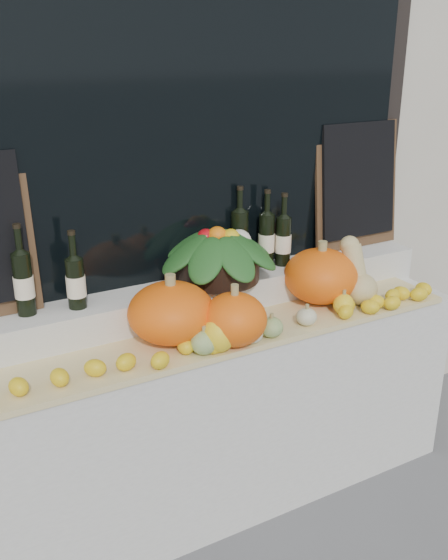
# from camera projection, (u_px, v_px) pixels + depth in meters

# --- Properties ---
(display_sill) EXTENTS (2.30, 0.55, 0.88)m
(display_sill) POSITION_uv_depth(u_px,v_px,m) (216.00, 414.00, 2.83)
(display_sill) COLOR silver
(display_sill) RESTS_ON ground
(rear_tier) EXTENTS (2.30, 0.25, 0.16)m
(rear_tier) POSITION_uv_depth(u_px,v_px,m) (199.00, 298.00, 2.76)
(rear_tier) COLOR silver
(rear_tier) RESTS_ON display_sill
(straw_bedding) EXTENTS (2.10, 0.32, 0.02)m
(straw_bedding) POSITION_uv_depth(u_px,v_px,m) (230.00, 335.00, 2.56)
(straw_bedding) COLOR tan
(straw_bedding) RESTS_ON display_sill
(pumpkin_left) EXTENTS (0.40, 0.40, 0.24)m
(pumpkin_left) POSITION_uv_depth(u_px,v_px,m) (171.00, 313.00, 2.45)
(pumpkin_left) COLOR #FF640D
(pumpkin_left) RESTS_ON straw_bedding
(pumpkin_right) EXTENTS (0.37, 0.37, 0.25)m
(pumpkin_right) POSITION_uv_depth(u_px,v_px,m) (321.00, 276.00, 2.82)
(pumpkin_right) COLOR #FF640D
(pumpkin_right) RESTS_ON straw_bedding
(pumpkin_center) EXTENTS (0.32, 0.32, 0.21)m
(pumpkin_center) POSITION_uv_depth(u_px,v_px,m) (235.00, 319.00, 2.43)
(pumpkin_center) COLOR #FF640D
(pumpkin_center) RESTS_ON straw_bedding
(butternut_squash) EXTENTS (0.16, 0.22, 0.30)m
(butternut_squash) POSITION_uv_depth(u_px,v_px,m) (357.00, 277.00, 2.82)
(butternut_squash) COLOR tan
(butternut_squash) RESTS_ON straw_bedding
(decorative_gourds) EXTENTS (0.80, 0.15, 0.17)m
(decorative_gourds) POSITION_uv_depth(u_px,v_px,m) (252.00, 329.00, 2.47)
(decorative_gourds) COLOR #316B20
(decorative_gourds) RESTS_ON straw_bedding
(lemon_heap) EXTENTS (2.20, 0.16, 0.06)m
(lemon_heap) POSITION_uv_depth(u_px,v_px,m) (244.00, 336.00, 2.46)
(lemon_heap) COLOR yellow
(lemon_heap) RESTS_ON straw_bedding
(produce_bowl) EXTENTS (0.56, 0.56, 0.25)m
(produce_bowl) POSITION_uv_depth(u_px,v_px,m) (217.00, 253.00, 2.72)
(produce_bowl) COLOR black
(produce_bowl) RESTS_ON rear_tier
(wine_bottle_far_left) EXTENTS (0.08, 0.08, 0.36)m
(wine_bottle_far_left) POSITION_uv_depth(u_px,v_px,m) (24.00, 283.00, 2.36)
(wine_bottle_far_left) COLOR black
(wine_bottle_far_left) RESTS_ON rear_tier
(wine_bottle_near_left) EXTENTS (0.08, 0.08, 0.32)m
(wine_bottle_near_left) POSITION_uv_depth(u_px,v_px,m) (76.00, 282.00, 2.43)
(wine_bottle_near_left) COLOR black
(wine_bottle_near_left) RESTS_ON rear_tier
(wine_bottle_tall) EXTENTS (0.08, 0.08, 0.38)m
(wine_bottle_tall) POSITION_uv_depth(u_px,v_px,m) (240.00, 239.00, 2.84)
(wine_bottle_tall) COLOR black
(wine_bottle_tall) RESTS_ON rear_tier
(wine_bottle_near_right) EXTENTS (0.08, 0.08, 0.36)m
(wine_bottle_near_right) POSITION_uv_depth(u_px,v_px,m) (266.00, 239.00, 2.87)
(wine_bottle_near_right) COLOR black
(wine_bottle_near_right) RESTS_ON rear_tier
(wine_bottle_far_right) EXTENTS (0.08, 0.08, 0.34)m
(wine_bottle_far_right) POSITION_uv_depth(u_px,v_px,m) (283.00, 240.00, 2.89)
(wine_bottle_far_right) COLOR black
(wine_bottle_far_right) RESTS_ON rear_tier
(chalkboard_right) EXTENTS (0.50, 0.09, 0.62)m
(chalkboard_right) POSITION_uv_depth(u_px,v_px,m) (358.00, 183.00, 3.09)
(chalkboard_right) COLOR #4C331E
(chalkboard_right) RESTS_ON rear_tier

